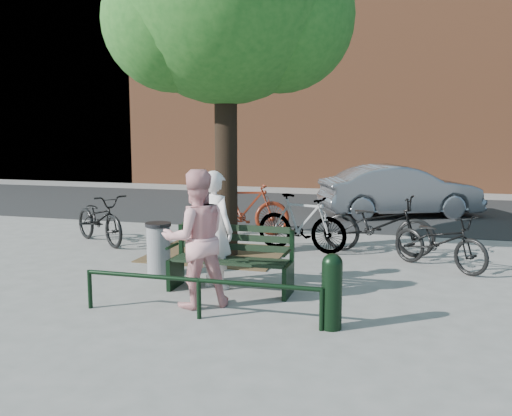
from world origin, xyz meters
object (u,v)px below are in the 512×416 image
(person_right, at_px, (196,239))
(litter_bin, at_px, (159,248))
(person_left, at_px, (215,230))
(bicycle_c, at_px, (378,225))
(parked_car, at_px, (400,191))
(bollard, at_px, (332,289))
(park_bench, at_px, (232,257))

(person_right, height_order, litter_bin, person_right)
(person_left, distance_m, litter_bin, 1.28)
(person_right, relative_size, bicycle_c, 0.87)
(person_left, bearing_deg, parked_car, -82.60)
(person_right, height_order, parked_car, person_right)
(bollard, xyz_separation_m, bicycle_c, (0.23, 4.19, 0.07))
(park_bench, xyz_separation_m, bicycle_c, (1.83, 3.00, 0.06))
(person_right, xyz_separation_m, bicycle_c, (2.05, 3.81, -0.35))
(person_left, xyz_separation_m, parked_car, (2.35, 7.59, -0.18))
(person_right, xyz_separation_m, bollard, (1.82, -0.38, -0.42))
(parked_car, bearing_deg, person_left, 138.53)
(litter_bin, bearing_deg, bicycle_c, 37.54)
(bollard, bearing_deg, bicycle_c, 86.83)
(person_right, height_order, bicycle_c, person_right)
(bollard, distance_m, bicycle_c, 4.19)
(person_left, xyz_separation_m, bicycle_c, (2.10, 2.93, -0.31))
(person_left, bearing_deg, park_bench, -170.00)
(park_bench, height_order, bicycle_c, bicycle_c)
(litter_bin, relative_size, bicycle_c, 0.40)
(park_bench, height_order, person_right, person_right)
(person_left, relative_size, bollard, 1.91)
(person_left, distance_m, person_right, 0.89)
(person_left, height_order, litter_bin, person_left)
(litter_bin, height_order, bicycle_c, bicycle_c)
(person_left, relative_size, litter_bin, 2.06)
(person_left, relative_size, parked_car, 0.42)
(person_right, distance_m, parked_car, 8.78)
(litter_bin, bearing_deg, park_bench, -20.55)
(person_right, bearing_deg, litter_bin, -82.97)
(litter_bin, bearing_deg, bollard, -29.77)
(bicycle_c, bearing_deg, park_bench, 157.49)
(person_right, relative_size, parked_car, 0.44)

